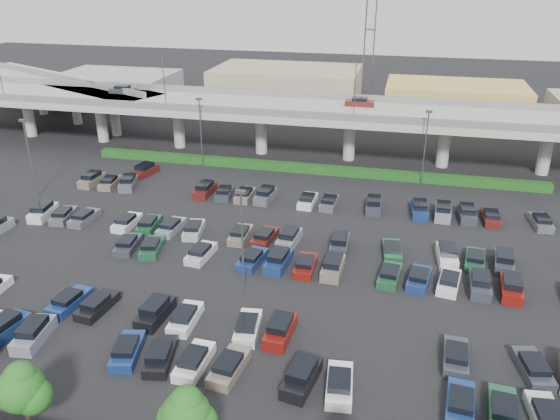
% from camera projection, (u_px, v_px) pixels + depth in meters
% --- Properties ---
extents(ground, '(280.00, 280.00, 0.00)m').
position_uv_depth(ground, '(266.00, 253.00, 57.57)').
color(ground, black).
extents(overpass, '(150.00, 13.00, 15.80)m').
position_uv_depth(overpass, '(316.00, 113.00, 83.14)').
color(overpass, '#999991').
rests_on(overpass, ground).
extents(on_ramp, '(50.93, 30.13, 8.80)m').
position_uv_depth(on_ramp, '(57.00, 84.00, 103.73)').
color(on_ramp, '#999991').
rests_on(on_ramp, ground).
extents(hedge, '(66.00, 1.60, 1.10)m').
position_uv_depth(hedge, '(309.00, 169.00, 79.51)').
color(hedge, '#103911').
rests_on(hedge, ground).
extents(tree_row, '(65.07, 3.66, 5.94)m').
position_uv_depth(tree_row, '(164.00, 412.00, 32.44)').
color(tree_row, '#332316').
rests_on(tree_row, ground).
extents(parked_cars, '(63.05, 41.68, 1.67)m').
position_uv_depth(parked_cars, '(253.00, 263.00, 54.24)').
color(parked_cars, navy).
rests_on(parked_cars, ground).
extents(light_poles, '(66.90, 48.38, 10.30)m').
position_uv_depth(light_poles, '(232.00, 188.00, 57.62)').
color(light_poles, '#48484D').
rests_on(light_poles, ground).
extents(distant_buildings, '(138.00, 24.00, 9.00)m').
position_uv_depth(distant_buildings, '(404.00, 96.00, 108.27)').
color(distant_buildings, gray).
rests_on(distant_buildings, ground).
extents(comm_tower, '(2.40, 2.40, 30.00)m').
position_uv_depth(comm_tower, '(370.00, 26.00, 115.92)').
color(comm_tower, '#48484D').
rests_on(comm_tower, ground).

